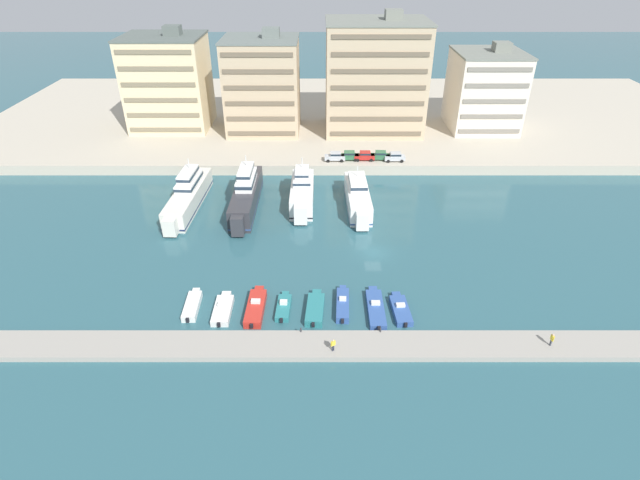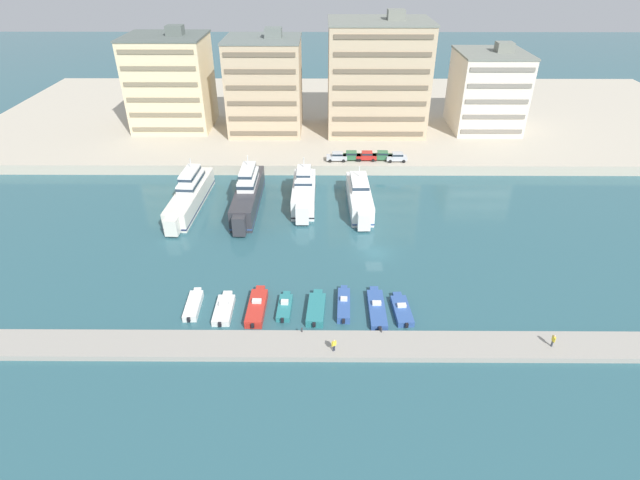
{
  "view_description": "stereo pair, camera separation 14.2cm",
  "coord_description": "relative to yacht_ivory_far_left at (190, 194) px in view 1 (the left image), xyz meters",
  "views": [
    {
      "loc": [
        -8.1,
        -63.13,
        40.97
      ],
      "look_at": [
        -8.31,
        -0.44,
        2.5
      ],
      "focal_mm": 28.0,
      "sensor_mm": 36.0,
      "label": 1
    },
    {
      "loc": [
        -7.96,
        -63.13,
        40.97
      ],
      "look_at": [
        -8.31,
        -0.44,
        2.5
      ],
      "focal_mm": 28.0,
      "sensor_mm": 36.0,
      "label": 2
    }
  ],
  "objects": [
    {
      "name": "ground_plane",
      "position": [
        31.16,
        -15.21,
        -2.2
      ],
      "size": [
        400.0,
        400.0,
        0.0
      ],
      "primitive_type": "plane",
      "color": "#2D5B66"
    },
    {
      "name": "quay_promenade",
      "position": [
        31.16,
        48.09,
        -1.19
      ],
      "size": [
        180.0,
        70.0,
        2.01
      ],
      "primitive_type": "cube",
      "color": "#BCB29E",
      "rests_on": "ground"
    },
    {
      "name": "pier_dock",
      "position": [
        31.16,
        -35.58,
        -1.85
      ],
      "size": [
        120.0,
        4.49,
        0.7
      ],
      "primitive_type": "cube",
      "color": "#9E998E",
      "rests_on": "ground"
    },
    {
      "name": "yacht_ivory_far_left",
      "position": [
        0.0,
        0.0,
        0.0
      ],
      "size": [
        4.87,
        21.84,
        7.85
      ],
      "color": "silver",
      "rests_on": "ground"
    },
    {
      "name": "yacht_charcoal_left",
      "position": [
        10.19,
        -0.18,
        0.27
      ],
      "size": [
        3.84,
        21.44,
        8.49
      ],
      "color": "#333338",
      "rests_on": "ground"
    },
    {
      "name": "yacht_white_mid_left",
      "position": [
        19.91,
        0.98,
        0.08
      ],
      "size": [
        3.95,
        16.39,
        7.89
      ],
      "color": "white",
      "rests_on": "ground"
    },
    {
      "name": "yacht_white_center_left",
      "position": [
        29.65,
        -0.32,
        -0.2
      ],
      "size": [
        4.12,
        17.76,
        6.7
      ],
      "color": "white",
      "rests_on": "ground"
    },
    {
      "name": "motorboat_white_far_left",
      "position": [
        6.69,
        -28.33,
        -1.75
      ],
      "size": [
        1.9,
        6.46,
        0.89
      ],
      "color": "white",
      "rests_on": "ground"
    },
    {
      "name": "motorboat_white_left",
      "position": [
        10.74,
        -29.09,
        -1.76
      ],
      "size": [
        2.21,
        6.61,
        1.33
      ],
      "color": "white",
      "rests_on": "ground"
    },
    {
      "name": "motorboat_red_mid_left",
      "position": [
        14.89,
        -28.83,
        -1.64
      ],
      "size": [
        2.28,
        7.86,
        1.54
      ],
      "color": "red",
      "rests_on": "ground"
    },
    {
      "name": "motorboat_teal_center_left",
      "position": [
        18.41,
        -28.56,
        -1.81
      ],
      "size": [
        1.89,
        5.87,
        1.26
      ],
      "color": "teal",
      "rests_on": "ground"
    },
    {
      "name": "motorboat_teal_center",
      "position": [
        22.44,
        -29.07,
        -1.69
      ],
      "size": [
        2.51,
        6.93,
        1.02
      ],
      "color": "teal",
      "rests_on": "ground"
    },
    {
      "name": "motorboat_blue_center_right",
      "position": [
        25.97,
        -28.18,
        -1.7
      ],
      "size": [
        1.86,
        7.16,
        1.37
      ],
      "color": "#33569E",
      "rests_on": "ground"
    },
    {
      "name": "motorboat_blue_mid_right",
      "position": [
        30.14,
        -28.81,
        -1.8
      ],
      "size": [
        2.07,
        8.43,
        1.21
      ],
      "color": "#33569E",
      "rests_on": "ground"
    },
    {
      "name": "motorboat_blue_right",
      "position": [
        33.27,
        -29.11,
        -1.79
      ],
      "size": [
        2.38,
        6.62,
        1.18
      ],
      "color": "#33569E",
      "rests_on": "ground"
    },
    {
      "name": "car_silver_far_left",
      "position": [
        26.08,
        15.77,
        0.79
      ],
      "size": [
        4.11,
        1.95,
        1.8
      ],
      "color": "#B7BCC1",
      "rests_on": "quay_promenade"
    },
    {
      "name": "car_green_left",
      "position": [
        28.87,
        16.21,
        0.79
      ],
      "size": [
        4.11,
        1.94,
        1.8
      ],
      "color": "#2D6642",
      "rests_on": "quay_promenade"
    },
    {
      "name": "car_red_mid_left",
      "position": [
        32.04,
        16.12,
        0.79
      ],
      "size": [
        4.11,
        1.95,
        1.8
      ],
      "color": "red",
      "rests_on": "quay_promenade"
    },
    {
      "name": "car_green_center_left",
      "position": [
        35.17,
        16.29,
        0.79
      ],
      "size": [
        4.19,
        2.1,
        1.8
      ],
      "color": "#2D6642",
      "rests_on": "quay_promenade"
    },
    {
      "name": "car_silver_center",
      "position": [
        38.1,
        15.59,
        0.79
      ],
      "size": [
        4.13,
        1.98,
        1.8
      ],
      "color": "#B7BCC1",
      "rests_on": "quay_promenade"
    },
    {
      "name": "apartment_block_far_left",
      "position": [
        -11.54,
        37.32,
        10.02
      ],
      "size": [
        17.68,
        15.33,
        22.3
      ],
      "color": "beige",
      "rests_on": "quay_promenade"
    },
    {
      "name": "apartment_block_left",
      "position": [
        10.25,
        34.63,
        10.0
      ],
      "size": [
        16.36,
        14.85,
        22.25
      ],
      "color": "#C6AD89",
      "rests_on": "quay_promenade"
    },
    {
      "name": "apartment_block_mid_left",
      "position": [
        35.28,
        35.32,
        11.71
      ],
      "size": [
        22.06,
        16.62,
        25.7
      ],
      "color": "#C6AD89",
      "rests_on": "quay_promenade"
    },
    {
      "name": "apartment_block_center_left",
      "position": [
        60.67,
        36.6,
        8.4
      ],
      "size": [
        15.04,
        15.9,
        19.04
      ],
      "color": "silver",
      "rests_on": "quay_promenade"
    },
    {
      "name": "pedestrian_near_edge",
      "position": [
        49.51,
        -35.86,
        -0.49
      ],
      "size": [
        0.25,
        0.66,
        1.7
      ],
      "color": "#4C515B",
      "rests_on": "pier_dock"
    },
    {
      "name": "pedestrian_mid_deck",
      "position": [
        24.53,
        -36.73,
        -0.52
      ],
      "size": [
        0.57,
        0.42,
        1.65
      ],
      "color": "#282D3D",
      "rests_on": "pier_dock"
    },
    {
      "name": "bollard_west",
      "position": [
        20.79,
        -33.58,
        -1.17
      ],
      "size": [
        0.2,
        0.2,
        0.61
      ],
      "color": "#2D2D33",
      "rests_on": "pier_dock"
    },
    {
      "name": "bollard_west_mid",
      "position": [
        30.23,
        -33.58,
        -1.17
      ],
      "size": [
        0.2,
        0.2,
        0.61
      ],
      "color": "#2D2D33",
      "rests_on": "pier_dock"
    }
  ]
}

